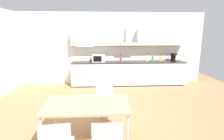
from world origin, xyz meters
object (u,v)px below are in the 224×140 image
Objects in this scene: bottle_red at (121,58)px; chair_far_right at (105,98)px; coffee_maker at (174,57)px; microwave at (99,58)px; pendant_lamp at (85,39)px; bottle_green at (153,59)px; dining_table at (87,106)px; bottle_yellow at (160,58)px; bottle_white at (147,58)px.

chair_far_right is (-0.64, -2.74, -0.49)m from bottle_red.
microwave is at bearing -179.47° from coffee_maker.
microwave is 1.50× the size of pendant_lamp.
bottle_green is 1.20m from bottle_red.
dining_table is 0.89m from chair_far_right.
bottle_green is at bearing 58.69° from dining_table.
dining_table is (-0.96, -3.56, -0.32)m from bottle_red.
dining_table is (-2.16, -3.54, -0.27)m from bottle_green.
bottle_red is at bearing -178.45° from bottle_yellow.
dining_table is (-2.47, -3.60, -0.30)m from bottle_yellow.
chair_far_right is (-1.64, -2.79, -0.48)m from bottle_white.
coffee_maker is at bearing 50.42° from dining_table.
pendant_lamp reaches higher than bottle_white.
coffee_maker is 2.01m from bottle_red.
dining_table is at bearing -105.09° from bottle_red.
microwave reaches higher than bottle_green.
bottle_yellow is at bearing 55.55° from pendant_lamp.
bottle_green is at bearing -0.63° from microwave.
microwave is 1.60× the size of coffee_maker.
microwave is 1.68× the size of bottle_white.
bottle_green is 0.79× the size of bottle_yellow.
coffee_maker reaches higher than bottle_white.
chair_far_right is (-2.15, -2.78, -0.47)m from bottle_yellow.
pendant_lamp is at bearing -111.23° from chair_far_right.
coffee_maker is at bearing 46.30° from chair_far_right.
bottle_red is 3.70m from dining_table.
bottle_green is 0.32m from bottle_yellow.
bottle_white is 4.11m from dining_table.
bottle_red reaches higher than bottle_white.
pendant_lamp reaches higher than microwave.
bottle_green is at bearing 58.69° from pendant_lamp.
chair_far_right is at bearing 68.77° from pendant_lamp.
bottle_yellow is 3.55m from chair_far_right.
pendant_lamp is (-2.47, -3.60, 0.83)m from bottle_yellow.
bottle_yellow is at bearing -0.73° from bottle_white.
dining_table is (-0.14, -3.57, -0.32)m from microwave.
bottle_red reaches higher than bottle_green.
bottle_red reaches higher than microwave.
bottle_green is 4.24m from pendant_lamp.
microwave reaches higher than dining_table.
pendant_lamp is (-2.16, -3.54, 0.86)m from bottle_green.
bottle_red is at bearing 179.25° from bottle_green.
bottle_white is at bearing 179.27° from bottle_yellow.
dining_table is (-2.97, -3.59, -0.33)m from coffee_maker.
pendant_lamp is at bearing -90.00° from dining_table.
bottle_red is 1.00× the size of pendant_lamp.
pendant_lamp reaches higher than chair_far_right.
chair_far_right is 2.72× the size of pendant_lamp.
dining_table is at bearing -124.45° from bottle_yellow.
microwave is at bearing -179.16° from bottle_yellow.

